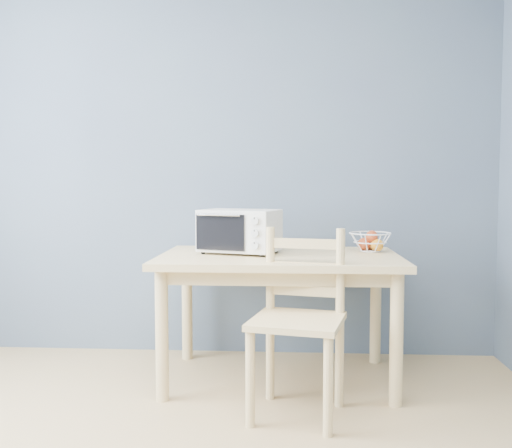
# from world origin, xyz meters

# --- Properties ---
(room) EXTENTS (4.01, 4.51, 2.61)m
(room) POSITION_xyz_m (0.00, 0.00, 1.30)
(room) COLOR tan
(room) RESTS_ON ground
(dining_table) EXTENTS (1.40, 0.90, 0.75)m
(dining_table) POSITION_xyz_m (0.55, 1.70, 0.65)
(dining_table) COLOR #D9C082
(dining_table) RESTS_ON ground
(toaster_oven) EXTENTS (0.52, 0.42, 0.26)m
(toaster_oven) POSITION_xyz_m (0.30, 1.75, 0.89)
(toaster_oven) COLOR silver
(toaster_oven) RESTS_ON dining_table
(fruit_basket) EXTENTS (0.34, 0.34, 0.13)m
(fruit_basket) POSITION_xyz_m (1.11, 1.87, 0.82)
(fruit_basket) COLOR white
(fruit_basket) RESTS_ON dining_table
(dining_chair) EXTENTS (0.52, 0.52, 0.94)m
(dining_chair) POSITION_xyz_m (0.66, 1.20, 0.46)
(dining_chair) COLOR #D9C082
(dining_chair) RESTS_ON ground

